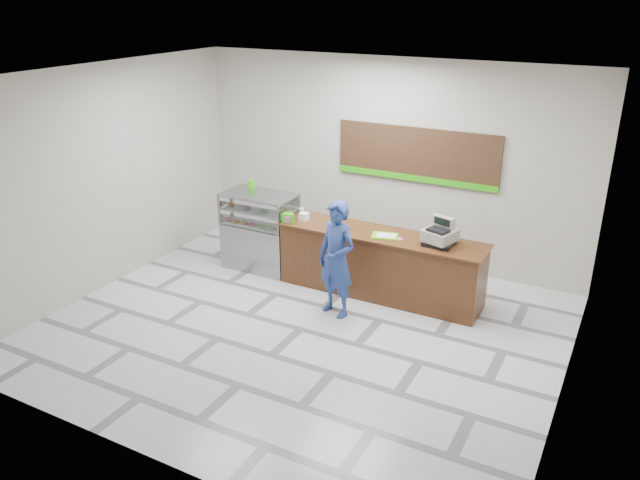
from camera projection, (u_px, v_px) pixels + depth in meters
The scene contains 16 objects.
floor at pixel (300, 329), 8.88m from camera, with size 7.00×7.00×0.00m, color silver.
back_wall at pixel (386, 162), 10.67m from camera, with size 7.00×7.00×0.00m, color #B3AFA4.
ceiling at pixel (297, 78), 7.56m from camera, with size 7.00×7.00×0.00m, color silver.
sales_counter at pixel (380, 264), 9.71m from camera, with size 3.26×0.76×1.03m.
display_case at pixel (260, 230), 10.62m from camera, with size 1.22×0.72×1.33m.
menu_board at pixel (416, 156), 10.33m from camera, with size 2.80×0.06×0.90m.
cash_register at pixel (440, 235), 9.07m from camera, with size 0.52×0.54×0.39m.
card_terminal at pixel (430, 243), 9.09m from camera, with size 0.08×0.17×0.04m, color black.
serving_tray at pixel (385, 236), 9.40m from camera, with size 0.45×0.37×0.02m.
napkin_box at pixel (304, 216), 10.07m from camera, with size 0.13×0.13×0.12m, color white.
straw_cup at pixel (302, 211), 10.30m from camera, with size 0.07×0.07×0.11m, color silver.
promo_box at pixel (288, 218), 9.93m from camera, with size 0.17×0.12×0.15m, color #2DAE0E.
donut_decal at pixel (398, 239), 9.32m from camera, with size 0.15×0.15×0.00m, color #D6618E.
green_cup_left at pixel (251, 184), 10.63m from camera, with size 0.10×0.10×0.15m, color #2DAE0E.
green_cup_right at pixel (253, 185), 10.62m from camera, with size 0.09×0.09×0.13m, color #2DAE0E.
customer at pixel (337, 259), 9.00m from camera, with size 0.64×0.42×1.75m, color navy.
Camera 1 is at (3.90, -6.70, 4.51)m, focal length 35.00 mm.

